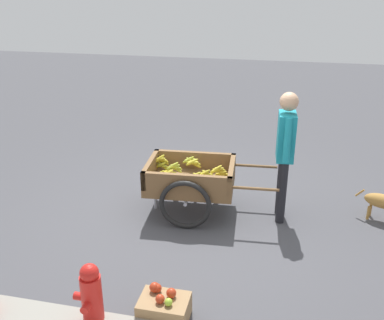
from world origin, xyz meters
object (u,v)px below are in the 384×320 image
fruit_cart (190,181)px  fire_hydrant (92,298)px  vendor_person (285,146)px  apple_crate (164,308)px

fruit_cart → fire_hydrant: bearing=80.9°
vendor_person → fire_hydrant: 2.83m
fruit_cart → vendor_person: vendor_person is taller
fire_hydrant → apple_crate: fire_hydrant is taller
vendor_person → fire_hydrant: vendor_person is taller
vendor_person → fire_hydrant: size_ratio=2.44×
fruit_cart → vendor_person: bearing=-176.0°
fire_hydrant → apple_crate: size_ratio=1.52×
vendor_person → fire_hydrant: (1.51, 2.31, -0.65)m
fruit_cart → vendor_person: size_ratio=1.04×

